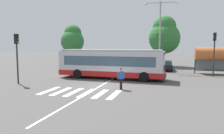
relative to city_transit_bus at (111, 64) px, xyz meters
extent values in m
plane|color=#514F4C|center=(0.48, -4.12, -1.59)|extent=(160.00, 160.00, 0.00)
cylinder|color=black|center=(3.74, 1.02, -1.09)|extent=(1.01, 0.34, 1.00)
cylinder|color=black|center=(3.65, -1.32, -1.09)|extent=(1.01, 0.34, 1.00)
cylinder|color=black|center=(-3.24, 1.31, -1.09)|extent=(1.01, 0.34, 1.00)
cylinder|color=black|center=(-3.34, -1.04, -1.09)|extent=(1.01, 0.34, 1.00)
cube|color=silver|center=(-0.02, 0.00, 0.04)|extent=(11.02, 3.00, 2.55)
cube|color=red|center=(-0.02, 0.00, -0.96)|extent=(11.13, 3.03, 0.55)
cube|color=#3D5666|center=(-0.02, 0.00, 0.34)|extent=(9.72, 2.99, 0.96)
cube|color=#3D5666|center=(5.44, -0.22, 0.24)|extent=(0.13, 2.24, 1.63)
cube|color=black|center=(5.44, -0.22, 1.13)|extent=(0.14, 1.94, 0.28)
cube|color=#99999E|center=(-0.02, 0.00, 1.39)|extent=(10.58, 2.78, 0.16)
cube|color=#28282B|center=(5.55, -0.23, -1.16)|extent=(0.22, 2.55, 0.36)
cylinder|color=black|center=(2.25, -5.14, -1.16)|extent=(0.16, 0.16, 0.85)
cylinder|color=black|center=(2.33, -5.28, -1.16)|extent=(0.16, 0.16, 0.85)
cube|color=#2D569E|center=(2.29, -5.21, -0.44)|extent=(0.48, 0.42, 0.60)
cylinder|color=#2D569E|center=(2.08, -5.32, -0.47)|extent=(0.10, 0.10, 0.55)
cylinder|color=#2D569E|center=(2.50, -5.10, -0.47)|extent=(0.10, 0.10, 0.55)
sphere|color=tan|center=(2.29, -5.21, -0.03)|extent=(0.22, 0.22, 0.22)
sphere|color=black|center=(2.29, -5.21, 0.04)|extent=(0.19, 0.19, 0.19)
cylinder|color=black|center=(-3.76, 11.12, -1.27)|extent=(0.20, 0.64, 0.64)
cylinder|color=black|center=(-2.08, 11.11, -1.27)|extent=(0.20, 0.64, 0.64)
cylinder|color=black|center=(-3.77, 8.33, -1.27)|extent=(0.20, 0.64, 0.64)
cylinder|color=black|center=(-2.10, 8.32, -1.27)|extent=(0.20, 0.64, 0.64)
cube|color=#234293|center=(-2.93, 9.72, -0.95)|extent=(1.84, 4.51, 0.52)
cube|color=#3D5666|center=(-2.93, 9.63, -0.47)|extent=(1.61, 2.17, 0.44)
cube|color=#234293|center=(-2.93, 9.63, -0.28)|extent=(1.54, 1.99, 0.09)
cylinder|color=black|center=(-0.93, 10.74, -1.27)|extent=(0.22, 0.65, 0.64)
cylinder|color=black|center=(0.74, 10.69, -1.27)|extent=(0.22, 0.65, 0.64)
cylinder|color=black|center=(-1.01, 7.95, -1.27)|extent=(0.22, 0.65, 0.64)
cylinder|color=black|center=(0.67, 7.90, -1.27)|extent=(0.22, 0.65, 0.64)
cube|color=#38383D|center=(-0.13, 9.32, -0.95)|extent=(1.94, 4.55, 0.52)
cube|color=#3D5666|center=(-0.13, 9.23, -0.47)|extent=(1.66, 2.20, 0.44)
cube|color=#38383D|center=(-0.13, 9.23, -0.28)|extent=(1.58, 2.02, 0.09)
cylinder|color=black|center=(1.71, 10.38, -1.27)|extent=(0.21, 0.64, 0.64)
cylinder|color=black|center=(3.38, 10.36, -1.27)|extent=(0.21, 0.64, 0.64)
cylinder|color=black|center=(1.68, 7.59, -1.27)|extent=(0.21, 0.64, 0.64)
cylinder|color=black|center=(3.35, 7.57, -1.27)|extent=(0.21, 0.64, 0.64)
cube|color=white|center=(2.53, 8.98, -0.95)|extent=(1.87, 4.52, 0.52)
cube|color=#3D5666|center=(2.53, 8.89, -0.47)|extent=(1.62, 2.18, 0.44)
cube|color=white|center=(2.53, 8.89, -0.28)|extent=(1.55, 2.00, 0.09)
cylinder|color=black|center=(4.48, 10.61, -1.27)|extent=(0.22, 0.64, 0.64)
cylinder|color=black|center=(6.16, 10.65, -1.27)|extent=(0.22, 0.64, 0.64)
cylinder|color=black|center=(4.55, 7.82, -1.27)|extent=(0.22, 0.64, 0.64)
cylinder|color=black|center=(6.23, 7.86, -1.27)|extent=(0.22, 0.64, 0.64)
cube|color=black|center=(5.35, 9.24, -0.95)|extent=(1.94, 4.55, 0.52)
cube|color=#3D5666|center=(5.36, 9.15, -0.47)|extent=(1.66, 2.20, 0.44)
cube|color=black|center=(5.36, 9.15, -0.28)|extent=(1.58, 2.02, 0.09)
cylinder|color=#28282B|center=(-7.38, -5.21, 0.23)|extent=(0.14, 0.14, 3.63)
cube|color=black|center=(-7.38, -5.21, 2.49)|extent=(0.28, 0.32, 0.90)
cylinder|color=#410907|center=(-7.21, -5.21, 2.76)|extent=(0.04, 0.20, 0.20)
cylinder|color=#463707|center=(-7.21, -5.21, 2.46)|extent=(0.04, 0.20, 0.20)
cylinder|color=green|center=(-7.21, -5.21, 2.16)|extent=(0.04, 0.20, 0.20)
cylinder|color=#28282B|center=(10.68, 4.48, 0.41)|extent=(0.14, 0.14, 4.00)
cube|color=black|center=(10.68, 4.48, 2.86)|extent=(0.28, 0.32, 0.90)
cylinder|color=#410907|center=(10.51, 4.48, 3.13)|extent=(0.04, 0.20, 0.20)
cylinder|color=yellow|center=(10.51, 4.48, 2.83)|extent=(0.04, 0.20, 0.20)
cylinder|color=#093B10|center=(10.51, 4.48, 2.53)|extent=(0.04, 0.20, 0.20)
cylinder|color=#28282B|center=(8.94, 6.57, -0.44)|extent=(0.12, 0.12, 2.30)
cube|color=slate|center=(10.88, 7.27, -0.32)|extent=(3.71, 0.04, 1.93)
cylinder|color=#BC602D|center=(10.88, 6.57, 0.89)|extent=(3.95, 1.54, 1.54)
cube|color=#4C3823|center=(10.88, 6.57, -1.14)|extent=(3.10, 0.36, 0.08)
cylinder|color=#939399|center=(4.56, 7.54, 3.01)|extent=(0.20, 0.20, 9.19)
cylinder|color=#939399|center=(5.52, 7.54, 7.45)|extent=(1.93, 0.10, 0.10)
ellipsoid|color=silver|center=(6.49, 7.54, 7.32)|extent=(0.60, 0.32, 0.20)
cylinder|color=#939399|center=(3.59, 7.54, 7.45)|extent=(1.93, 0.10, 0.10)
ellipsoid|color=silver|center=(2.63, 7.54, 7.32)|extent=(0.60, 0.32, 0.20)
cylinder|color=brown|center=(-10.27, 12.11, -0.20)|extent=(0.36, 0.36, 2.78)
sphere|color=#2D7033|center=(-10.27, 12.11, 2.58)|extent=(3.95, 3.95, 3.95)
sphere|color=#2D7033|center=(-10.30, 12.39, 3.96)|extent=(2.96, 2.96, 2.96)
cylinder|color=brown|center=(4.90, 15.21, -0.15)|extent=(0.36, 0.36, 2.87)
sphere|color=#2D7033|center=(4.90, 15.21, 3.08)|extent=(5.15, 5.15, 5.15)
sphere|color=#2D7033|center=(4.86, 15.34, 4.89)|extent=(3.86, 3.86, 3.86)
cube|color=silver|center=(-3.01, -7.09, -1.58)|extent=(0.45, 2.98, 0.01)
cube|color=silver|center=(-1.96, -7.09, -1.58)|extent=(0.45, 2.98, 0.01)
cube|color=silver|center=(-0.91, -7.09, -1.58)|extent=(0.45, 2.98, 0.01)
cube|color=silver|center=(0.14, -7.09, -1.58)|extent=(0.45, 2.98, 0.01)
cube|color=silver|center=(1.19, -7.09, -1.58)|extent=(0.45, 2.98, 0.01)
cube|color=silver|center=(2.24, -7.09, -1.58)|extent=(0.45, 2.98, 0.01)
cube|color=silver|center=(0.25, -2.12, -1.58)|extent=(0.16, 24.00, 0.01)
camera|label=1|loc=(6.08, -21.58, 1.93)|focal=34.34mm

